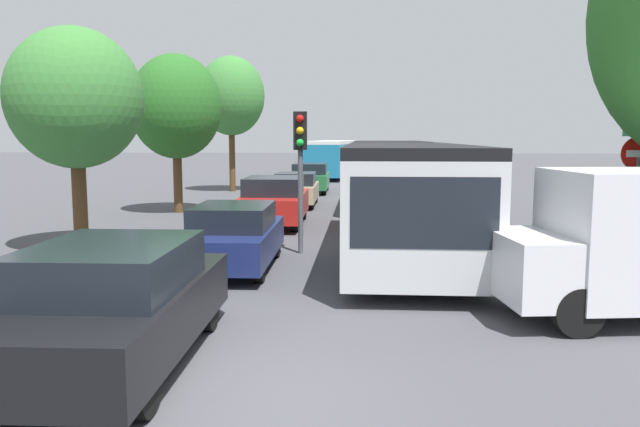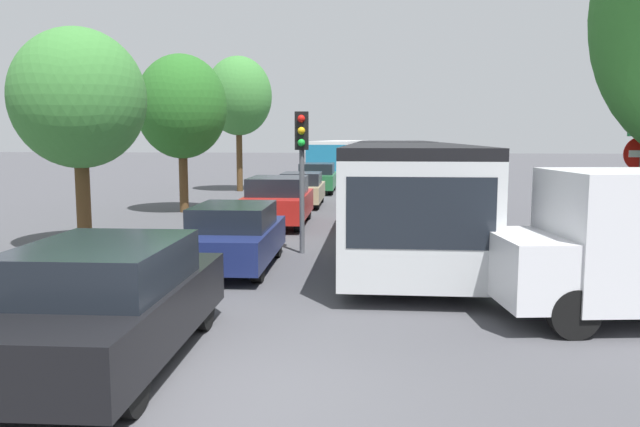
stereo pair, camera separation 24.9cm
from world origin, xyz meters
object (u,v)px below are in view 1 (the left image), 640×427
queued_car_black (115,304)px  queued_car_navy (234,236)px  no_entry_sign (637,183)px  tree_left_far (176,109)px  articulated_bus (396,180)px  traffic_light (300,150)px  tree_left_distant (232,98)px  city_bus_rear (332,156)px  direction_sign_post (638,148)px  queued_car_green (310,178)px  tree_left_mid (73,102)px  queued_car_red (274,201)px  queued_car_tan (296,189)px

queued_car_black → queued_car_navy: (0.18, 5.73, -0.08)m
no_entry_sign → tree_left_far: (-12.64, 9.19, 1.92)m
articulated_bus → traffic_light: bearing=-32.7°
queued_car_navy → no_entry_sign: 8.44m
articulated_bus → tree_left_distant: size_ratio=2.60×
city_bus_rear → direction_sign_post: direction_sign_post is taller
traffic_light → no_entry_sign: bearing=74.0°
queued_car_green → traffic_light: (1.48, -16.45, 1.75)m
articulated_bus → queued_car_black: bearing=-19.3°
articulated_bus → direction_sign_post: size_ratio=4.95×
traffic_light → tree_left_mid: size_ratio=0.62×
city_bus_rear → articulated_bus: bearing=-167.5°
queued_car_green → tree_left_distant: bearing=82.8°
articulated_bus → queued_car_black: articulated_bus is taller
queued_car_green → tree_left_far: 10.08m
queued_car_black → queued_car_navy: queued_car_black is taller
tree_left_far → tree_left_distant: 9.13m
queued_car_black → tree_left_far: (-4.12, 15.31, 3.02)m
tree_left_mid → tree_left_far: (0.03, 7.77, 0.16)m
traffic_light → tree_left_distant: 17.83m
no_entry_sign → tree_left_mid: tree_left_mid is taller
queued_car_red → no_entry_sign: size_ratio=1.60×
queued_car_red → traffic_light: traffic_light is taller
queued_car_black → direction_sign_post: direction_sign_post is taller
queued_car_navy → articulated_bus: bearing=-34.3°
queued_car_red → queued_car_tan: queued_car_red is taller
queued_car_tan → no_entry_sign: size_ratio=1.41×
direction_sign_post → tree_left_mid: (-13.51, -0.73, 1.08)m
traffic_light → queued_car_tan: bearing=-176.6°
no_entry_sign → tree_left_mid: bearing=-96.4°
queued_car_tan → no_entry_sign: 14.64m
city_bus_rear → no_entry_sign: bearing=-160.4°
queued_car_black → tree_left_mid: size_ratio=0.83×
city_bus_rear → tree_left_far: bearing=173.0°
queued_car_black → direction_sign_post: (9.36, 8.27, 1.77)m
city_bus_rear → no_entry_sign: 31.66m
queued_car_black → tree_left_far: 16.14m
no_entry_sign → direction_sign_post: (0.84, 2.15, 0.68)m
no_entry_sign → tree_left_far: size_ratio=0.49×
queued_car_red → traffic_light: size_ratio=1.32×
no_entry_sign → direction_sign_post: direction_sign_post is taller
queued_car_navy → tree_left_mid: (-4.33, 1.81, 2.94)m
queued_car_black → no_entry_sign: (8.52, 6.12, 1.09)m
tree_left_far → tree_left_mid: bearing=-90.3°
direction_sign_post → tree_left_mid: tree_left_mid is taller
city_bus_rear → tree_left_mid: 29.50m
queued_car_tan → articulated_bus: bearing=-151.5°
tree_left_distant → queued_car_navy: bearing=-77.0°
queued_car_tan → no_entry_sign: no_entry_sign is taller
city_bus_rear → direction_sign_post: size_ratio=3.29×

